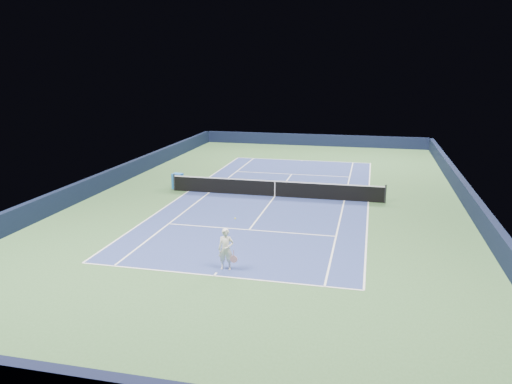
# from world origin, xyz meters

# --- Properties ---
(ground) EXTENTS (40.00, 40.00, 0.00)m
(ground) POSITION_xyz_m (0.00, 0.00, 0.00)
(ground) COLOR #355931
(ground) RESTS_ON ground
(wall_far) EXTENTS (22.00, 0.35, 1.10)m
(wall_far) POSITION_xyz_m (0.00, 19.82, 0.55)
(wall_far) COLOR black
(wall_far) RESTS_ON ground
(wall_right) EXTENTS (0.35, 40.00, 1.10)m
(wall_right) POSITION_xyz_m (10.82, 0.00, 0.55)
(wall_right) COLOR black
(wall_right) RESTS_ON ground
(wall_left) EXTENTS (0.35, 40.00, 1.10)m
(wall_left) POSITION_xyz_m (-10.82, 0.00, 0.55)
(wall_left) COLOR black
(wall_left) RESTS_ON ground
(court_surface) EXTENTS (10.97, 23.77, 0.01)m
(court_surface) POSITION_xyz_m (0.00, 0.00, 0.00)
(court_surface) COLOR navy
(court_surface) RESTS_ON ground
(baseline_far) EXTENTS (10.97, 0.08, 0.00)m
(baseline_far) POSITION_xyz_m (0.00, 11.88, 0.01)
(baseline_far) COLOR white
(baseline_far) RESTS_ON ground
(baseline_near) EXTENTS (10.97, 0.08, 0.00)m
(baseline_near) POSITION_xyz_m (0.00, -11.88, 0.01)
(baseline_near) COLOR white
(baseline_near) RESTS_ON ground
(sideline_doubles_right) EXTENTS (0.08, 23.77, 0.00)m
(sideline_doubles_right) POSITION_xyz_m (5.49, 0.00, 0.01)
(sideline_doubles_right) COLOR white
(sideline_doubles_right) RESTS_ON ground
(sideline_doubles_left) EXTENTS (0.08, 23.77, 0.00)m
(sideline_doubles_left) POSITION_xyz_m (-5.49, 0.00, 0.01)
(sideline_doubles_left) COLOR white
(sideline_doubles_left) RESTS_ON ground
(sideline_singles_right) EXTENTS (0.08, 23.77, 0.00)m
(sideline_singles_right) POSITION_xyz_m (4.12, 0.00, 0.01)
(sideline_singles_right) COLOR white
(sideline_singles_right) RESTS_ON ground
(sideline_singles_left) EXTENTS (0.08, 23.77, 0.00)m
(sideline_singles_left) POSITION_xyz_m (-4.12, 0.00, 0.01)
(sideline_singles_left) COLOR white
(sideline_singles_left) RESTS_ON ground
(service_line_far) EXTENTS (8.23, 0.08, 0.00)m
(service_line_far) POSITION_xyz_m (0.00, 6.40, 0.01)
(service_line_far) COLOR white
(service_line_far) RESTS_ON ground
(service_line_near) EXTENTS (8.23, 0.08, 0.00)m
(service_line_near) POSITION_xyz_m (0.00, -6.40, 0.01)
(service_line_near) COLOR white
(service_line_near) RESTS_ON ground
(center_service_line) EXTENTS (0.08, 12.80, 0.00)m
(center_service_line) POSITION_xyz_m (0.00, 0.00, 0.01)
(center_service_line) COLOR white
(center_service_line) RESTS_ON ground
(center_mark_far) EXTENTS (0.08, 0.30, 0.00)m
(center_mark_far) POSITION_xyz_m (0.00, 11.73, 0.01)
(center_mark_far) COLOR white
(center_mark_far) RESTS_ON ground
(center_mark_near) EXTENTS (0.08, 0.30, 0.00)m
(center_mark_near) POSITION_xyz_m (0.00, -11.73, 0.01)
(center_mark_near) COLOR white
(center_mark_near) RESTS_ON ground
(tennis_net) EXTENTS (12.90, 0.10, 1.07)m
(tennis_net) POSITION_xyz_m (0.00, 0.00, 0.50)
(tennis_net) COLOR black
(tennis_net) RESTS_ON ground
(sponsor_cube) EXTENTS (0.65, 0.60, 0.98)m
(sponsor_cube) POSITION_xyz_m (-6.40, 0.55, 0.49)
(sponsor_cube) COLOR blue
(sponsor_cube) RESTS_ON ground
(tennis_player) EXTENTS (0.79, 1.27, 1.78)m
(tennis_player) POSITION_xyz_m (0.26, -11.16, 0.82)
(tennis_player) COLOR silver
(tennis_player) RESTS_ON ground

